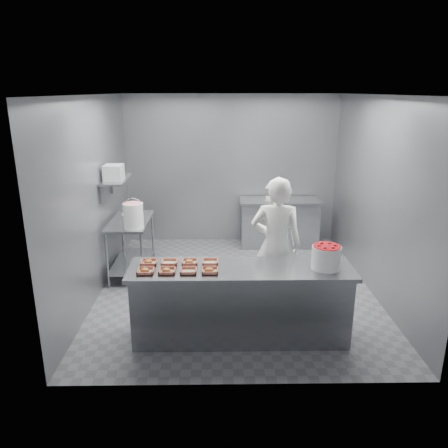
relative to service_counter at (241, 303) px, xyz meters
The scene contains 24 objects.
floor 1.42m from the service_counter, 90.00° to the left, with size 4.50×4.50×0.00m, color #4C4C51.
ceiling 2.71m from the service_counter, 90.00° to the left, with size 4.50×4.50×0.00m, color white.
wall_back 3.72m from the service_counter, 90.00° to the left, with size 4.00×0.04×2.80m, color slate.
wall_left 2.59m from the service_counter, 145.98° to the left, with size 0.04×4.50×2.80m, color slate.
wall_right 2.59m from the service_counter, 34.02° to the left, with size 0.04×4.50×2.80m, color slate.
service_counter is the anchor object (origin of this frame).
prep_table 2.56m from the service_counter, 130.24° to the left, with size 0.60×1.20×0.90m.
back_counter 3.37m from the service_counter, 74.52° to the left, with size 1.50×0.60×0.90m.
wall_shelf 2.88m from the service_counter, 133.03° to the left, with size 0.35×0.90×0.03m, color slate.
tray_0 1.18m from the service_counter, behind, with size 0.19×0.18×0.06m.
tray_1 0.97m from the service_counter, behind, with size 0.19×0.18×0.06m.
tray_2 0.77m from the service_counter, 167.85° to the right, with size 0.19×0.18×0.04m.
tray_3 0.61m from the service_counter, 160.34° to the right, with size 0.19×0.18×0.06m.
tray_4 1.18m from the service_counter, behind, with size 0.19×0.18×0.06m.
tray_5 0.97m from the service_counter, behind, with size 0.19×0.18×0.04m.
tray_6 0.77m from the service_counter, 167.90° to the left, with size 0.19×0.18×0.06m.
tray_7 0.60m from the service_counter, 160.17° to the left, with size 0.19×0.18×0.04m.
worker 0.99m from the service_counter, 55.35° to the left, with size 0.66×0.44×1.82m, color white.
strawberry_tub 1.14m from the service_counter, ahead, with size 0.33×0.33×0.27m.
glaze_bucket 2.26m from the service_counter, 134.30° to the left, with size 0.31×0.29×0.45m.
bucket_lid 2.84m from the service_counter, 127.12° to the left, with size 0.28×0.28×0.02m, color silver.
rag 2.98m from the service_counter, 125.72° to the left, with size 0.13×0.11×0.02m, color #CCB28C.
appliance 2.86m from the service_counter, 134.75° to the left, with size 0.27×0.30×0.23m, color gray.
paper_stack 3.38m from the service_counter, 76.41° to the left, with size 0.30×0.22×0.05m, color silver.
Camera 1 is at (-0.27, -6.00, 2.86)m, focal length 35.00 mm.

